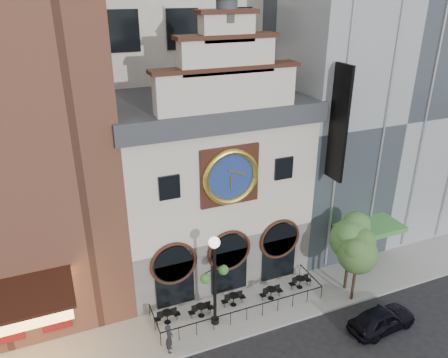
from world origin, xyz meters
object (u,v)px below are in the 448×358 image
bistro_2 (233,299)px  bistro_3 (271,293)px  car_right (382,319)px  bistro_0 (167,316)px  pedestrian (169,338)px  tree_right (358,251)px  tree_left (352,236)px  lamppost (215,272)px  bistro_4 (300,282)px  bistro_1 (201,310)px

bistro_2 → bistro_3: 2.51m
bistro_3 → car_right: 6.74m
bistro_0 → car_right: bearing=-24.1°
bistro_0 → pedestrian: pedestrian is taller
tree_right → bistro_3: bearing=157.8°
bistro_0 → tree_left: tree_left is taller
bistro_3 → lamppost: lamppost is taller
bistro_4 → pedestrian: pedestrian is taller
bistro_1 → lamppost: (0.57, -0.87, 3.20)m
bistro_0 → bistro_3: (6.76, -0.44, 0.00)m
bistro_4 → tree_right: bearing=-41.7°
bistro_0 → lamppost: size_ratio=0.27×
tree_left → tree_right: bearing=-105.3°
car_right → pedestrian: size_ratio=2.39×
car_right → lamppost: size_ratio=0.72×
bistro_1 → bistro_3: bearing=-2.4°
bistro_0 → lamppost: bearing=-22.8°
bistro_1 → bistro_3: (4.70, -0.20, 0.00)m
pedestrian → tree_left: (12.36, 0.88, 3.07)m
bistro_3 → car_right: size_ratio=0.37×
car_right → tree_left: tree_left is taller
pedestrian → car_right: bearing=-86.4°
lamppost → bistro_0: bearing=140.5°
bistro_3 → bistro_4: size_ratio=1.00×
tree_left → pedestrian: bearing=-175.9°
bistro_3 → bistro_4: 2.33m
bistro_0 → car_right: size_ratio=0.37×
bistro_3 → bistro_0: bearing=176.3°
bistro_2 → tree_right: (7.31, -2.33, 3.11)m
bistro_1 → tree_right: bearing=-12.8°
car_right → tree_left: (0.33, 3.85, 3.39)m
bistro_1 → car_right: car_right is taller
lamppost → pedestrian: bearing=-177.3°
pedestrian → tree_left: size_ratio=0.33×
bistro_2 → car_right: bearing=-35.0°
lamppost → tree_right: lamppost is taller
bistro_3 → pedestrian: pedestrian is taller
bistro_1 → bistro_2: 2.22m
bistro_2 → tree_left: size_ratio=0.29×
tree_left → bistro_1: bearing=173.7°
bistro_3 → car_right: (4.79, -4.73, 0.11)m
lamppost → tree_right: (8.95, -1.30, -0.09)m
bistro_1 → tree_right: 10.25m
bistro_4 → tree_right: (2.51, -2.24, 3.11)m
bistro_4 → bistro_1: bearing=-179.4°
bistro_0 → bistro_2: same height
car_right → pedestrian: (-12.03, 2.97, 0.31)m
bistro_3 → bistro_4: (2.31, 0.27, 0.00)m
lamppost → tree_right: 9.05m
bistro_3 → lamppost: bearing=-170.8°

